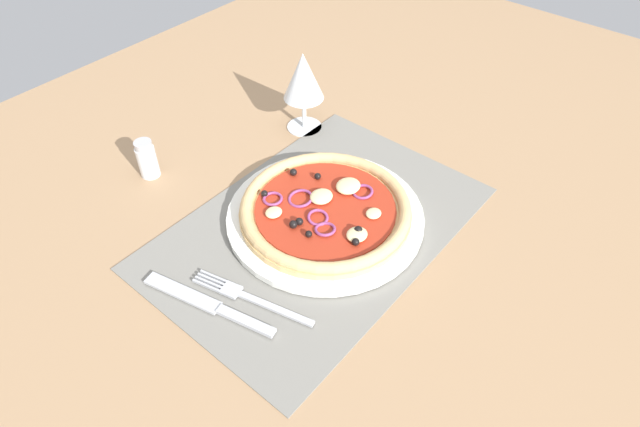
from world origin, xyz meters
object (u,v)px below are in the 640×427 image
Objects in this scene: knife at (207,304)px; wine_glass at (303,79)px; plate at (324,216)px; pizza at (325,208)px; fork at (246,296)px; pepper_shaker at (147,159)px.

wine_glass reaches higher than knife.
plate is 1.63cm from pizza.
pizza is 1.45× the size of fork.
knife is at bearing -156.33° from wine_glass.
wine_glass is (16.54, 18.53, 9.12)cm from plate.
wine_glass is (16.53, 18.53, 7.49)cm from pizza.
wine_glass is 2.22× the size of pepper_shaker.
pizza reaches higher than plate.
pizza is 1.31× the size of knife.
pizza reaches higher than fork.
knife is at bearing 40.15° from fork.
plate is at bearing -98.75° from fork.
wine_glass reaches higher than pepper_shaker.
pepper_shaker is at bearing 109.35° from pizza.
pizza is 25.94cm from wine_glass.
pepper_shaker is at bearing -28.14° from fork.
fork is 1.20× the size of wine_glass.
fork is at bearing -139.05° from knife.
pepper_shaker is (-26.80, 10.74, -6.82)cm from wine_glass.
plate reaches higher than knife.
plate is at bearing -106.65° from knife.
pizza is 1.74× the size of wine_glass.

